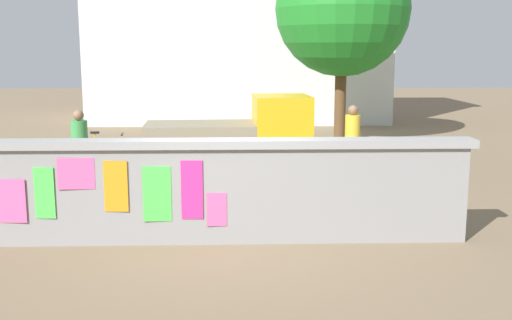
# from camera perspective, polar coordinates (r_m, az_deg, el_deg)

# --- Properties ---
(ground) EXTENTS (60.00, 60.00, 0.00)m
(ground) POSITION_cam_1_polar(r_m,az_deg,el_deg) (17.00, -2.36, 0.65)
(ground) COLOR #7A664C
(poster_wall) EXTENTS (7.34, 0.42, 1.55)m
(poster_wall) POSITION_cam_1_polar(r_m,az_deg,el_deg) (9.00, -2.92, -2.80)
(poster_wall) COLOR gray
(poster_wall) RESTS_ON ground
(auto_rickshaw_truck) EXTENTS (3.67, 1.68, 1.85)m
(auto_rickshaw_truck) POSITION_cam_1_polar(r_m,az_deg,el_deg) (13.46, -1.81, 2.00)
(auto_rickshaw_truck) COLOR black
(auto_rickshaw_truck) RESTS_ON ground
(motorcycle) EXTENTS (1.90, 0.56, 0.87)m
(motorcycle) POSITION_cam_1_polar(r_m,az_deg,el_deg) (11.24, -16.74, -2.35)
(motorcycle) COLOR black
(motorcycle) RESTS_ON ground
(bicycle_near) EXTENTS (1.67, 0.54, 0.95)m
(bicycle_near) POSITION_cam_1_polar(r_m,az_deg,el_deg) (10.69, 2.59, -3.09)
(bicycle_near) COLOR black
(bicycle_near) RESTS_ON ground
(bicycle_far) EXTENTS (1.70, 0.44, 0.95)m
(bicycle_far) POSITION_cam_1_polar(r_m,az_deg,el_deg) (14.82, -14.17, 0.35)
(bicycle_far) COLOR black
(bicycle_far) RESTS_ON ground
(person_walking) EXTENTS (0.41, 0.41, 1.62)m
(person_walking) POSITION_cam_1_polar(r_m,az_deg,el_deg) (13.14, -16.19, 1.77)
(person_walking) COLOR purple
(person_walking) RESTS_ON ground
(person_bystander) EXTENTS (0.40, 0.40, 1.62)m
(person_bystander) POSITION_cam_1_polar(r_m,az_deg,el_deg) (13.90, 9.01, 2.49)
(person_bystander) COLOR #BF6626
(person_bystander) RESTS_ON ground
(tree_roadside) EXTENTS (4.06, 4.06, 6.09)m
(tree_roadside) POSITION_cam_1_polar(r_m,az_deg,el_deg) (19.05, 8.09, 13.80)
(tree_roadside) COLOR brown
(tree_roadside) RESTS_ON ground
(building_background) EXTENTS (11.94, 5.76, 8.44)m
(building_background) POSITION_cam_1_polar(r_m,az_deg,el_deg) (25.59, -1.64, 13.38)
(building_background) COLOR silver
(building_background) RESTS_ON ground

